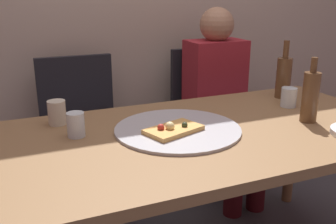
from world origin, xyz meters
The scene contains 11 objects.
dining_table centered at (0.00, 0.00, 0.65)m, with size 1.66×0.89×0.72m.
pizza_tray centered at (-0.15, 0.04, 0.73)m, with size 0.51×0.51×0.01m, color #ADADB2.
pizza_slice_last centered at (-0.18, 0.00, 0.75)m, with size 0.25×0.19×0.05m.
wine_bottle centered at (0.42, -0.08, 0.84)m, with size 0.07×0.07×0.28m.
beer_bottle centered at (0.57, 0.28, 0.84)m, with size 0.08×0.08×0.30m.
tumbler_near centered at (0.49, 0.13, 0.77)m, with size 0.08×0.08×0.09m, color silver.
tumbler_far centered at (-0.54, 0.13, 0.77)m, with size 0.07×0.07×0.10m, color silver.
wine_glass centered at (-0.58, 0.31, 0.77)m, with size 0.08×0.08×0.10m, color beige.
chair_left centered at (-0.39, 0.84, 0.51)m, with size 0.44×0.44×0.90m.
chair_right centered at (0.45, 0.84, 0.51)m, with size 0.44×0.44×0.90m.
guest_in_sweater centered at (0.45, 0.69, 0.64)m, with size 0.36×0.56×1.17m.
Camera 1 is at (-0.75, -1.29, 1.27)m, focal length 40.97 mm.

